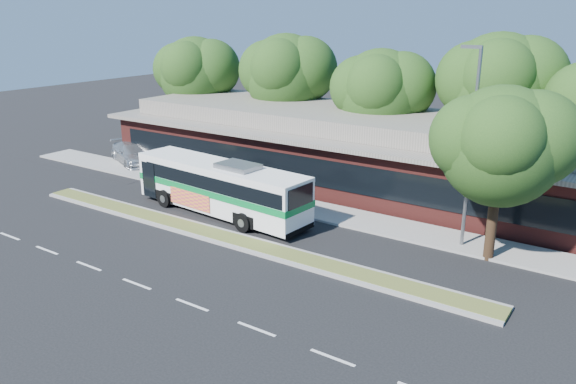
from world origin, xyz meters
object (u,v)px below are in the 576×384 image
transit_bus (221,184)px  sedan (132,153)px  lamp_post (471,143)px  sidewalk_tree (511,144)px

transit_bus → sedan: (-12.28, 4.62, -0.95)m
lamp_post → transit_bus: bearing=-166.8°
sedan → sidewalk_tree: bearing=-71.3°
lamp_post → transit_bus: lamp_post is taller
transit_bus → sedan: 13.15m
lamp_post → sidewalk_tree: size_ratio=1.19×
transit_bus → sedan: bearing=164.3°
sidewalk_tree → lamp_post: bearing=162.2°
sedan → transit_bus: bearing=-86.7°
lamp_post → sedan: 24.75m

